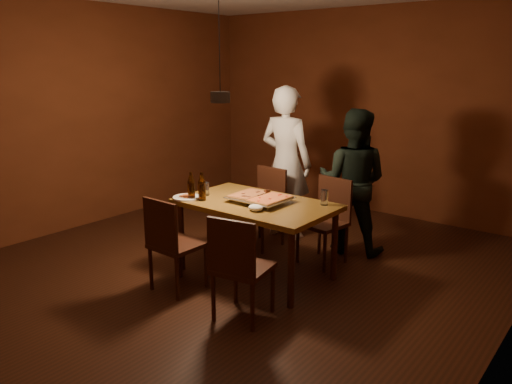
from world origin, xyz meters
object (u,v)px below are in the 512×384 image
Objects in this scene: dining_table at (256,209)px; pendant_lamp at (220,96)px; chair_far_right at (328,212)px; plate_slice at (187,197)px; chair_near_right at (238,259)px; chair_far_left at (266,199)px; beer_bottle_b at (202,187)px; diner_white at (286,163)px; diner_dark at (352,182)px; pizza_tray at (260,200)px; chair_near_left at (170,236)px; beer_bottle_a at (191,186)px.

pendant_lamp is at bearing -139.81° from dining_table.
plate_slice is at bearing 54.68° from chair_far_right.
pendant_lamp reaches higher than chair_near_right.
beer_bottle_b is (0.00, -1.04, 0.35)m from chair_far_left.
diner_dark is (0.86, 0.04, -0.11)m from diner_white.
diner_dark reaches higher than chair_far_left.
diner_dark reaches higher than pizza_tray.
chair_near_left is 0.31× the size of diner_dark.
chair_far_right is (0.37, 0.75, -0.14)m from dining_table.
chair_far_right is 1.67m from pendant_lamp.
chair_far_right and chair_near_right have the same top height.
beer_bottle_b reaches higher than chair_near_left.
pendant_lamp reaches higher than chair_far_left.
plate_slice is at bearing -153.46° from dining_table.
pendant_lamp is (0.21, -0.97, 1.22)m from chair_far_left.
pizza_tray is (-0.34, -0.73, 0.24)m from chair_far_right.
beer_bottle_a is 0.15× the size of diner_white.
beer_bottle_a reaches higher than chair_far_right.
dining_table is at bearing 71.60° from chair_far_right.
plate_slice is at bearing 84.32° from chair_far_left.
plate_slice is (-1.00, -1.06, 0.22)m from chair_far_right.
pendant_lamp is (-0.72, 0.61, 1.22)m from chair_near_right.
chair_near_right is 2.20m from diner_white.
dining_table is at bearing 124.48° from chair_far_left.
beer_bottle_b reaches higher than chair_far_left.
chair_far_right is at bearing 63.71° from pizza_tray.
pizza_tray is at bearing 56.83° from diner_dark.
beer_bottle_a is 0.17× the size of diner_dark.
pizza_tray is 1.97× the size of beer_bottle_b.
chair_near_left is at bearing 89.49° from diner_white.
chair_far_left reaches higher than dining_table.
diner_white is at bearing 93.42° from chair_near_left.
beer_bottle_b reaches higher than dining_table.
dining_table is 3.06× the size of chair_near_right.
chair_far_left is at bearing 84.77° from beer_bottle_a.
chair_far_left is 0.88× the size of pizza_tray.
chair_far_right is 1.48m from plate_slice.
pizza_tray reaches higher than dining_table.
diner_white is (-0.08, 1.93, 0.37)m from chair_near_left.
diner_dark reaches higher than plate_slice.
diner_white is (-0.82, 0.39, 0.37)m from chair_far_right.
chair_far_left reaches higher than plate_slice.
beer_bottle_a is 0.98× the size of beer_bottle_b.
beer_bottle_b reaches higher than plate_slice.
chair_near_right is 1.78× the size of plate_slice.
pendant_lamp is at bearing 65.05° from chair_far_right.
chair_far_right is at bearing 151.60° from diner_white.
pizza_tray is 1.05m from pendant_lamp.
pendant_lamp is (0.38, 0.10, 1.00)m from plate_slice.
plate_slice is at bearing 120.25° from chair_near_left.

